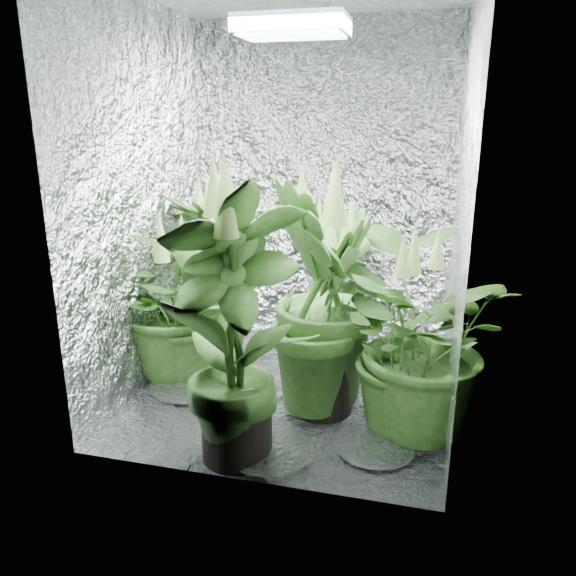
# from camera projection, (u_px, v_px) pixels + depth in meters

# --- Properties ---
(ground) EXTENTS (1.60, 1.60, 0.00)m
(ground) POSITION_uv_depth(u_px,v_px,m) (291.00, 392.00, 3.06)
(ground) COLOR silver
(ground) RESTS_ON ground
(walls) EXTENTS (1.62, 1.62, 2.00)m
(walls) POSITION_uv_depth(u_px,v_px,m) (292.00, 209.00, 2.76)
(walls) COLOR silver
(walls) RESTS_ON ground
(grow_lamp) EXTENTS (0.50, 0.30, 0.22)m
(grow_lamp) POSITION_uv_depth(u_px,v_px,m) (292.00, 26.00, 2.52)
(grow_lamp) COLOR gray
(grow_lamp) RESTS_ON ceiling
(plant_a) EXTENTS (0.91, 0.91, 0.96)m
(plant_a) POSITION_uv_depth(u_px,v_px,m) (180.00, 303.00, 3.09)
(plant_a) COLOR black
(plant_a) RESTS_ON ground
(plant_b) EXTENTS (0.63, 0.63, 0.97)m
(plant_b) POSITION_uv_depth(u_px,v_px,m) (336.00, 297.00, 3.23)
(plant_b) COLOR black
(plant_b) RESTS_ON ground
(plant_c) EXTENTS (0.62, 0.62, 0.97)m
(plant_c) POSITION_uv_depth(u_px,v_px,m) (336.00, 284.00, 3.49)
(plant_c) COLOR black
(plant_c) RESTS_ON ground
(plant_d) EXTENTS (0.78, 0.78, 1.09)m
(plant_d) POSITION_uv_depth(u_px,v_px,m) (205.00, 282.00, 3.28)
(plant_d) COLOR black
(plant_d) RESTS_ON ground
(plant_e) EXTENTS (1.00, 1.00, 0.99)m
(plant_e) POSITION_uv_depth(u_px,v_px,m) (413.00, 342.00, 2.51)
(plant_e) COLOR black
(plant_e) RESTS_ON ground
(plant_f) EXTENTS (0.89, 0.89, 1.30)m
(plant_f) POSITION_uv_depth(u_px,v_px,m) (234.00, 327.00, 2.31)
(plant_f) COLOR black
(plant_f) RESTS_ON ground
(plant_g) EXTENTS (0.64, 0.64, 1.25)m
(plant_g) POSITION_uv_depth(u_px,v_px,m) (324.00, 301.00, 2.70)
(plant_g) COLOR black
(plant_g) RESTS_ON ground
(circulation_fan) EXTENTS (0.17, 0.28, 0.33)m
(circulation_fan) POSITION_uv_depth(u_px,v_px,m) (411.00, 352.00, 3.23)
(circulation_fan) COLOR black
(circulation_fan) RESTS_ON ground
(plant_label) EXTENTS (0.06, 0.05, 0.09)m
(plant_label) POSITION_uv_depth(u_px,v_px,m) (248.00, 400.00, 2.35)
(plant_label) COLOR white
(plant_label) RESTS_ON plant_f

